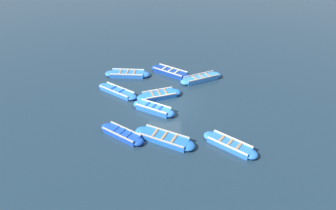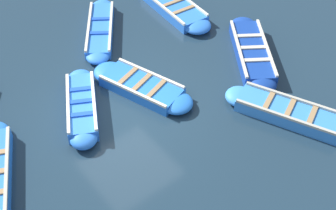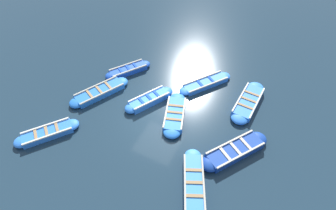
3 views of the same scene
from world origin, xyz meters
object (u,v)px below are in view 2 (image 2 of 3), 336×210
object	(u,v)px
boat_outer_left	(82,107)
boat_centre	(100,30)
boat_alongside	(173,7)
boat_end_of_row	(142,87)
boat_tucked	(289,113)
boat_far_corner	(252,53)

from	to	relation	value
boat_outer_left	boat_centre	distance (m)	3.65
boat_outer_left	boat_alongside	xyz separation A→B (m)	(-5.10, -2.31, -0.02)
boat_centre	boat_end_of_row	bearing A→B (deg)	79.01
boat_tucked	boat_outer_left	bearing A→B (deg)	-41.08
boat_outer_left	boat_end_of_row	world-z (taller)	boat_outer_left
boat_alongside	boat_centre	bearing A→B (deg)	-9.57
boat_far_corner	boat_centre	bearing A→B (deg)	-53.54
boat_outer_left	boat_far_corner	xyz separation A→B (m)	(-5.33, 1.23, -0.00)
boat_outer_left	boat_end_of_row	distance (m)	1.80
boat_outer_left	boat_centre	bearing A→B (deg)	-130.55
boat_centre	boat_alongside	distance (m)	2.76
boat_alongside	boat_end_of_row	bearing A→B (deg)	38.60
boat_alongside	boat_far_corner	size ratio (longest dim) A/B	1.06
boat_alongside	boat_far_corner	bearing A→B (deg)	93.76
boat_end_of_row	boat_far_corner	distance (m)	3.67
boat_tucked	boat_outer_left	size ratio (longest dim) A/B	1.20
boat_centre	boat_tucked	bearing A→B (deg)	105.98
boat_end_of_row	boat_alongside	bearing A→B (deg)	-141.40
boat_far_corner	boat_end_of_row	bearing A→B (deg)	-13.94
boat_far_corner	boat_outer_left	bearing A→B (deg)	-13.02
boat_outer_left	boat_far_corner	world-z (taller)	boat_far_corner
boat_alongside	boat_far_corner	distance (m)	3.55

